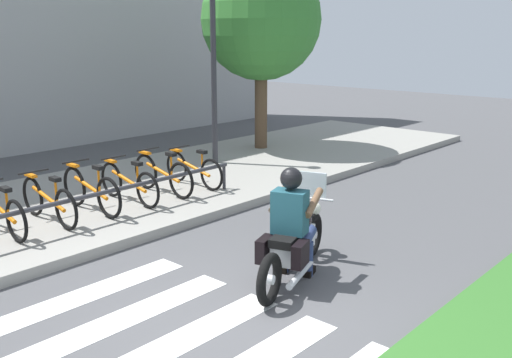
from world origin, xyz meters
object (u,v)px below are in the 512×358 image
rider (292,216)px  tree_near_rack (261,20)px  bicycle_3 (49,201)px  bicycle_6 (163,174)px  motorcycle (294,243)px  street_lamp (213,51)px  bicycle_2 (1,212)px  bicycle_7 (193,169)px  bicycle_5 (129,183)px  bike_rack (90,197)px  bicycle_4 (91,190)px

rider → tree_near_rack: (5.50, 5.36, 2.41)m
bicycle_3 → bicycle_6: size_ratio=1.00×
motorcycle → rider: (-0.08, -0.02, 0.36)m
rider → street_lamp: street_lamp is taller
bicycle_3 → rider: bearing=-74.2°
bicycle_2 → bicycle_7: bearing=0.0°
bicycle_6 → bicycle_7: (0.73, 0.00, -0.03)m
bicycle_5 → bicycle_7: 1.45m
bicycle_7 → bicycle_5: bearing=-180.0°
bicycle_6 → bike_rack: size_ratio=0.29×
rider → tree_near_rack: bearing=44.3°
bike_rack → bicycle_6: bearing=17.0°
tree_near_rack → bicycle_5: bearing=-163.0°
bike_rack → rider: bearing=-77.7°
rider → bicycle_5: bearing=84.3°
street_lamp → bicycle_4: bearing=-163.2°
bicycle_3 → tree_near_rack: size_ratio=0.35×
street_lamp → bicycle_3: bearing=-165.8°
bicycle_4 → tree_near_rack: tree_near_rack is taller
bicycle_3 → bicycle_7: 2.90m
bicycle_2 → bike_rack: size_ratio=0.28×
bicycle_5 → bike_rack: bearing=-153.0°
rider → bicycle_4: rider is taller
bicycle_6 → tree_near_rack: (4.39, 1.57, 2.72)m
bicycle_7 → tree_near_rack: tree_near_rack is taller
bicycle_4 → bicycle_5: bearing=0.1°
bicycle_5 → tree_near_rack: bearing=17.0°
bicycle_2 → bicycle_3: 0.73m
bicycle_6 → bicycle_7: 0.73m
bicycle_5 → tree_near_rack: tree_near_rack is taller
bicycle_2 → street_lamp: (5.32, 1.17, 2.07)m
motorcycle → bicycle_5: bearing=85.4°
rider → bicycle_2: size_ratio=0.90×
bicycle_7 → motorcycle: bearing=-114.9°
bicycle_3 → bike_rack: bearing=-56.8°
bicycle_6 → street_lamp: 3.38m
street_lamp → tree_near_rack: tree_near_rack is taller
bicycle_3 → bicycle_6: bicycle_6 is taller
bicycle_5 → bicycle_3: bearing=-180.0°
bicycle_5 → bicycle_6: size_ratio=1.00×
motorcycle → tree_near_rack: (5.42, 5.34, 2.78)m
bicycle_2 → street_lamp: street_lamp is taller
rider → street_lamp: (3.52, 4.96, 1.75)m
bicycle_5 → bike_rack: bicycle_5 is taller
bicycle_3 → bike_rack: 0.67m
tree_near_rack → motorcycle: bearing=-135.4°
bicycle_2 → bicycle_6: bearing=-0.0°
bike_rack → tree_near_rack: bearing=18.9°
bicycle_2 → bicycle_5: size_ratio=0.95×
street_lamp → tree_near_rack: size_ratio=0.90×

